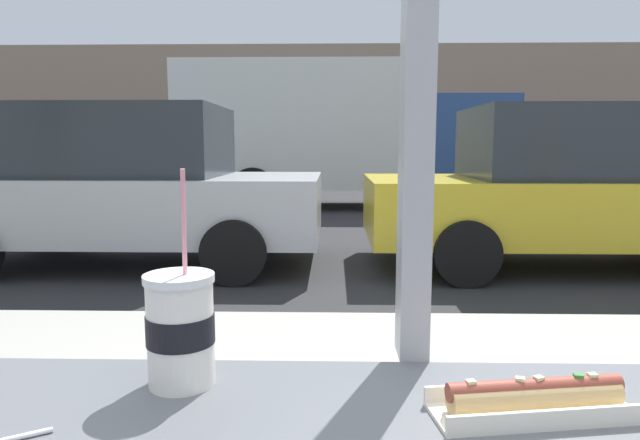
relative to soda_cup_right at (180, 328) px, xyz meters
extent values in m
plane|color=#2D2D30|center=(0.37, 8.05, -1.07)|extent=(60.00, 60.00, 0.00)
cube|color=#B2ADA3|center=(0.37, 1.65, -0.99)|extent=(16.00, 2.80, 0.15)
cube|color=#404245|center=(0.37, 0.08, -0.10)|extent=(2.18, 0.02, 0.02)
cube|color=gray|center=(0.37, 20.40, 1.42)|extent=(28.00, 1.20, 4.97)
cylinder|color=white|center=(0.00, 0.00, -0.01)|extent=(0.10, 0.10, 0.16)
cylinder|color=black|center=(0.00, 0.00, 0.00)|extent=(0.10, 0.10, 0.04)
cylinder|color=black|center=(0.00, 0.00, 0.07)|extent=(0.09, 0.09, 0.01)
cylinder|color=white|center=(0.00, 0.00, 0.08)|extent=(0.11, 0.11, 0.01)
cylinder|color=pink|center=(0.01, -0.01, 0.14)|extent=(0.01, 0.03, 0.20)
cube|color=silver|center=(0.50, -0.09, -0.09)|extent=(0.29, 0.13, 0.01)
cube|color=silver|center=(0.51, -0.13, -0.08)|extent=(0.28, 0.05, 0.03)
cube|color=silver|center=(0.50, -0.04, -0.08)|extent=(0.28, 0.05, 0.03)
cylinder|color=tan|center=(0.50, -0.09, -0.06)|extent=(0.24, 0.08, 0.04)
cylinder|color=brown|center=(0.50, -0.09, -0.05)|extent=(0.25, 0.06, 0.03)
cube|color=beige|center=(0.41, -0.10, -0.04)|extent=(0.01, 0.01, 0.01)
cube|color=#337A2D|center=(0.56, -0.08, -0.04)|extent=(0.01, 0.01, 0.01)
cube|color=beige|center=(0.48, -0.09, -0.04)|extent=(0.01, 0.01, 0.01)
cube|color=beige|center=(0.58, -0.07, -0.04)|extent=(0.01, 0.01, 0.01)
cube|color=beige|center=(0.51, -0.08, -0.04)|extent=(0.01, 0.01, 0.01)
cube|color=#BCBCC1|center=(-2.02, 5.33, -0.41)|extent=(4.19, 1.87, 0.68)
cube|color=#282D33|center=(-2.10, 5.33, 0.32)|extent=(2.18, 1.65, 0.76)
cylinder|color=black|center=(-0.72, 6.27, -0.75)|extent=(0.64, 0.18, 0.64)
cylinder|color=black|center=(-0.72, 4.39, -0.75)|extent=(0.64, 0.18, 0.64)
cylinder|color=black|center=(-3.32, 6.27, -0.75)|extent=(0.64, 0.18, 0.64)
cube|color=gold|center=(2.94, 5.33, -0.42)|extent=(4.66, 1.86, 0.66)
cube|color=#282D33|center=(2.95, 5.33, 0.30)|extent=(2.42, 1.64, 0.77)
cylinder|color=black|center=(1.50, 6.26, -0.75)|extent=(0.64, 0.18, 0.64)
cylinder|color=black|center=(1.50, 4.40, -0.75)|extent=(0.64, 0.18, 0.64)
cube|color=silver|center=(-0.42, 11.31, 0.67)|extent=(5.20, 2.20, 2.58)
cube|color=navy|center=(2.98, 11.31, 0.33)|extent=(1.90, 2.10, 1.90)
cylinder|color=black|center=(2.98, 12.36, -0.62)|extent=(0.90, 0.24, 0.90)
cylinder|color=black|center=(2.98, 10.26, -0.62)|extent=(0.90, 0.24, 0.90)
cylinder|color=black|center=(-1.38, 12.41, -0.62)|extent=(0.90, 0.24, 0.90)
cylinder|color=black|center=(-1.38, 10.21, -0.62)|extent=(0.90, 0.24, 0.90)
camera|label=1|loc=(0.23, -0.80, 0.27)|focal=31.14mm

